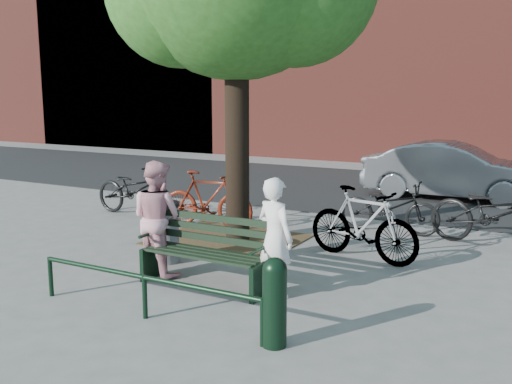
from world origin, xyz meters
The scene contains 15 objects.
ground centered at (0.00, 0.00, 0.00)m, with size 90.00×90.00×0.00m, color gray.
dirt_pit centered at (-1.00, 2.20, 0.01)m, with size 2.40×2.00×0.02m, color brown.
road centered at (0.00, 8.50, 0.01)m, with size 40.00×7.00×0.01m, color black.
park_bench centered at (0.00, 0.08, 0.48)m, with size 1.74×0.54×0.97m.
guard_railing centered at (0.00, -1.20, 0.40)m, with size 3.06×0.06×0.51m.
person_left centered at (0.95, 0.15, 0.75)m, with size 0.55×0.36×1.50m, color white.
person_right centered at (-0.88, 0.15, 0.80)m, with size 0.78×0.61×1.60m, color pink.
bollard centered at (1.60, -1.14, 0.49)m, with size 0.25×0.25×0.92m.
litter_bin centered at (-1.15, 0.66, 0.46)m, with size 0.45×0.45×0.91m.
bicycle_a centered at (-3.74, 3.00, 0.54)m, with size 0.71×2.04×1.07m, color black.
bicycle_b centered at (-1.82, 2.81, 0.54)m, with size 0.51×1.79×1.08m, color #58190C.
bicycle_c centered at (1.28, 4.08, 0.48)m, with size 0.63×1.82×0.96m, color black.
bicycle_d centered at (1.40, 2.20, 0.56)m, with size 0.52×1.86×1.11m, color gray.
bicycle_e centered at (3.09, 3.87, 0.57)m, with size 0.76×2.18×1.15m, color black.
parked_car centered at (1.69, 8.05, 0.68)m, with size 1.45×4.15×1.37m, color gray.
Camera 1 is at (4.03, -5.94, 2.51)m, focal length 40.00 mm.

